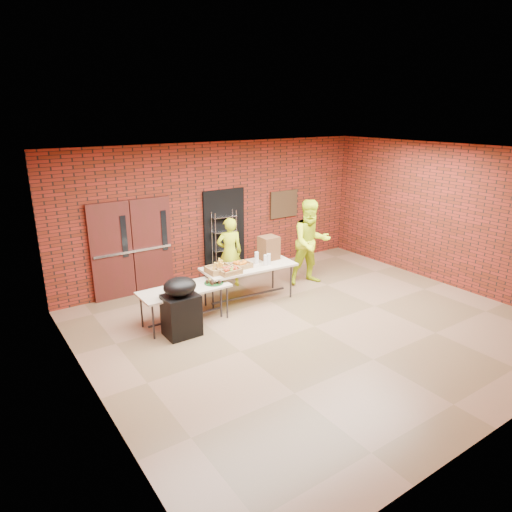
% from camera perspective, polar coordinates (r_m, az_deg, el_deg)
% --- Properties ---
extents(room, '(8.08, 7.08, 3.28)m').
position_cam_1_polar(room, '(8.16, 7.78, 1.39)').
color(room, brown).
rests_on(room, ground).
extents(double_doors, '(1.78, 0.12, 2.10)m').
position_cam_1_polar(double_doors, '(10.13, -15.17, 0.95)').
color(double_doors, '#461514').
rests_on(double_doors, room).
extents(dark_doorway, '(1.10, 0.06, 2.10)m').
position_cam_1_polar(dark_doorway, '(11.07, -3.98, 2.93)').
color(dark_doorway, black).
rests_on(dark_doorway, room).
extents(bronze_plaque, '(0.85, 0.04, 0.70)m').
position_cam_1_polar(bronze_plaque, '(11.93, 3.51, 6.50)').
color(bronze_plaque, '#3F2B19').
rests_on(bronze_plaque, room).
extents(wire_rack, '(0.61, 0.25, 1.62)m').
position_cam_1_polar(wire_rack, '(10.97, -3.95, 1.49)').
color(wire_rack, '#B4B4BB').
rests_on(wire_rack, room).
extents(table_left, '(1.70, 0.71, 0.70)m').
position_cam_1_polar(table_left, '(8.67, -8.94, -4.38)').
color(table_left, tan).
rests_on(table_left, room).
extents(table_right, '(2.01, 0.96, 0.80)m').
position_cam_1_polar(table_right, '(9.48, -0.90, -1.60)').
color(table_right, tan).
rests_on(table_right, room).
extents(basket_bananas, '(0.49, 0.38, 0.15)m').
position_cam_1_polar(basket_bananas, '(9.09, -4.63, -1.62)').
color(basket_bananas, '#A07D40').
rests_on(basket_bananas, table_right).
extents(basket_oranges, '(0.41, 0.32, 0.13)m').
position_cam_1_polar(basket_oranges, '(9.33, -1.91, -1.13)').
color(basket_oranges, '#A07D40').
rests_on(basket_oranges, table_right).
extents(basket_apples, '(0.43, 0.33, 0.13)m').
position_cam_1_polar(basket_apples, '(9.00, -3.33, -1.85)').
color(basket_apples, '#A07D40').
rests_on(basket_apples, table_right).
extents(muffin_tray, '(0.37, 0.37, 0.09)m').
position_cam_1_polar(muffin_tray, '(8.81, -5.31, -3.16)').
color(muffin_tray, '#124319').
rests_on(muffin_tray, table_left).
extents(napkin_box, '(0.17, 0.11, 0.06)m').
position_cam_1_polar(napkin_box, '(8.56, -10.71, -4.17)').
color(napkin_box, silver).
rests_on(napkin_box, table_left).
extents(coffee_dispenser, '(0.38, 0.34, 0.50)m').
position_cam_1_polar(coffee_dispenser, '(9.81, 1.61, 1.03)').
color(coffee_dispenser, brown).
rests_on(coffee_dispenser, table_right).
extents(cup_stack_front, '(0.07, 0.07, 0.22)m').
position_cam_1_polar(cup_stack_front, '(9.45, 1.19, -0.51)').
color(cup_stack_front, silver).
rests_on(cup_stack_front, table_right).
extents(cup_stack_mid, '(0.08, 0.08, 0.24)m').
position_cam_1_polar(cup_stack_mid, '(9.48, 1.60, -0.41)').
color(cup_stack_mid, silver).
rests_on(cup_stack_mid, table_right).
extents(cup_stack_back, '(0.08, 0.08, 0.25)m').
position_cam_1_polar(cup_stack_back, '(9.56, 0.09, -0.21)').
color(cup_stack_back, silver).
rests_on(cup_stack_back, table_right).
extents(covered_grill, '(0.61, 0.51, 1.10)m').
position_cam_1_polar(covered_grill, '(8.25, -9.37, -6.27)').
color(covered_grill, black).
rests_on(covered_grill, room).
extents(volunteer_woman, '(0.67, 0.54, 1.61)m').
position_cam_1_polar(volunteer_woman, '(10.33, -3.33, 0.45)').
color(volunteer_woman, '#C7E319').
rests_on(volunteer_woman, room).
extents(volunteer_man, '(1.12, 0.97, 1.97)m').
position_cam_1_polar(volunteer_man, '(10.53, 6.86, 1.70)').
color(volunteer_man, '#C7E319').
rests_on(volunteer_man, room).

